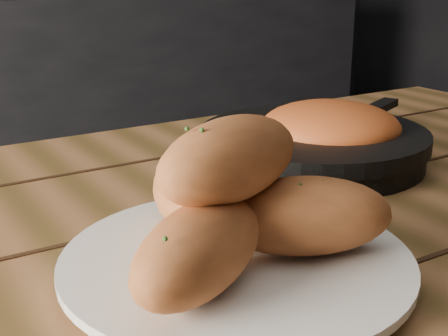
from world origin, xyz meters
TOP-DOWN VIEW (x-y plane):
  - table at (-0.09, -0.09)m, footprint 1.46×0.95m
  - plate at (-0.16, -0.12)m, footprint 0.30×0.30m
  - bread_rolls at (-0.17, -0.13)m, footprint 0.27×0.24m
  - skillet at (0.10, 0.09)m, footprint 0.42×0.30m
  - bowl at (0.13, 0.09)m, footprint 0.22×0.22m

SIDE VIEW (x-z plane):
  - table at x=-0.09m, z-range 0.28..1.03m
  - plate at x=-0.16m, z-range 0.75..0.77m
  - skillet at x=0.10m, z-range 0.75..0.80m
  - bowl at x=0.13m, z-range 0.74..0.82m
  - bread_rolls at x=-0.17m, z-range 0.75..0.88m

